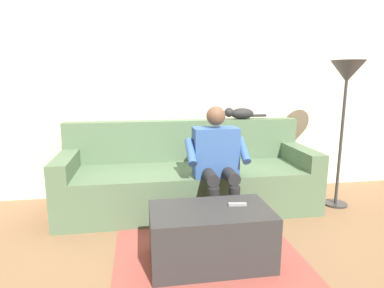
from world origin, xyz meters
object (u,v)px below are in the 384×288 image
(person_solo_seated, at_px, (217,159))
(cat_on_backrest, at_px, (240,113))
(couch, at_px, (188,179))
(remote_gray, at_px, (237,204))
(floor_lamp, at_px, (346,81))
(coffee_table, at_px, (210,236))

(person_solo_seated, bearing_deg, cat_on_backrest, -120.90)
(couch, height_order, person_solo_seated, person_solo_seated)
(couch, relative_size, cat_on_backrest, 5.24)
(remote_gray, relative_size, floor_lamp, 0.09)
(person_solo_seated, height_order, cat_on_backrest, person_solo_seated)
(couch, distance_m, person_solo_seated, 0.56)
(coffee_table, relative_size, cat_on_backrest, 1.78)
(coffee_table, height_order, person_solo_seated, person_solo_seated)
(coffee_table, xyz_separation_m, cat_on_backrest, (-0.63, -1.37, 0.73))
(cat_on_backrest, bearing_deg, person_solo_seated, 59.10)
(couch, relative_size, floor_lamp, 1.70)
(couch, xyz_separation_m, cat_on_backrest, (-0.63, -0.29, 0.64))
(person_solo_seated, bearing_deg, couch, -64.90)
(person_solo_seated, height_order, floor_lamp, floor_lamp)
(couch, bearing_deg, remote_gray, 101.23)
(coffee_table, relative_size, person_solo_seated, 0.80)
(floor_lamp, bearing_deg, person_solo_seated, 9.00)
(cat_on_backrest, distance_m, floor_lamp, 1.11)
(remote_gray, bearing_deg, cat_on_backrest, -100.69)
(person_solo_seated, relative_size, floor_lamp, 0.72)
(couch, bearing_deg, coffee_table, 90.00)
(coffee_table, distance_m, person_solo_seated, 0.79)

